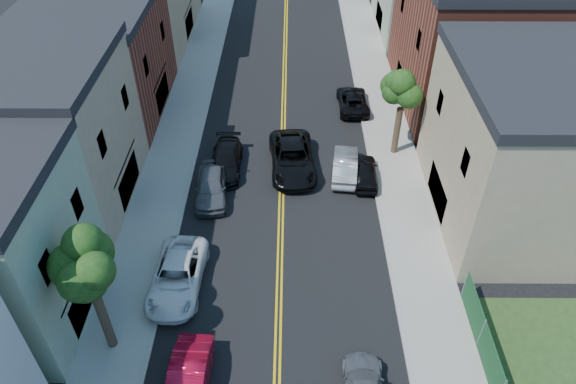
{
  "coord_description": "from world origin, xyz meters",
  "views": [
    {
      "loc": [
        0.59,
        -0.74,
        21.94
      ],
      "look_at": [
        0.43,
        23.21,
        2.0
      ],
      "focal_mm": 32.96,
      "sensor_mm": 36.0,
      "label": 1
    }
  ],
  "objects_px": {
    "red_sedan": "(188,383)",
    "black_suv_lane": "(292,158)",
    "dark_car_right_far": "(353,100)",
    "black_car_left": "(226,161)",
    "white_pickup": "(177,276)",
    "silver_car_right": "(345,165)",
    "grey_car_left": "(211,186)",
    "black_car_right": "(365,172)"
  },
  "relations": [
    {
      "from": "grey_car_left",
      "to": "black_car_right",
      "type": "relative_size",
      "value": 1.2
    },
    {
      "from": "white_pickup",
      "to": "silver_car_right",
      "type": "distance_m",
      "value": 13.72
    },
    {
      "from": "dark_car_right_far",
      "to": "black_car_left",
      "type": "bearing_deg",
      "value": 40.12
    },
    {
      "from": "black_car_right",
      "to": "white_pickup",
      "type": "bearing_deg",
      "value": 42.95
    },
    {
      "from": "black_car_right",
      "to": "black_suv_lane",
      "type": "xyz_separation_m",
      "value": [
        -4.8,
        1.27,
        0.19
      ]
    },
    {
      "from": "white_pickup",
      "to": "dark_car_right_far",
      "type": "distance_m",
      "value": 21.46
    },
    {
      "from": "red_sedan",
      "to": "white_pickup",
      "type": "distance_m",
      "value": 6.29
    },
    {
      "from": "red_sedan",
      "to": "black_suv_lane",
      "type": "bearing_deg",
      "value": 76.79
    },
    {
      "from": "dark_car_right_far",
      "to": "black_suv_lane",
      "type": "relative_size",
      "value": 0.77
    },
    {
      "from": "silver_car_right",
      "to": "black_suv_lane",
      "type": "distance_m",
      "value": 3.59
    },
    {
      "from": "white_pickup",
      "to": "dark_car_right_far",
      "type": "xyz_separation_m",
      "value": [
        10.86,
        18.51,
        -0.1
      ]
    },
    {
      "from": "silver_car_right",
      "to": "black_suv_lane",
      "type": "height_order",
      "value": "black_suv_lane"
    },
    {
      "from": "white_pickup",
      "to": "black_suv_lane",
      "type": "xyz_separation_m",
      "value": [
        6.06,
        10.43,
        0.1
      ]
    },
    {
      "from": "red_sedan",
      "to": "black_car_right",
      "type": "height_order",
      "value": "red_sedan"
    },
    {
      "from": "black_car_right",
      "to": "black_suv_lane",
      "type": "relative_size",
      "value": 0.64
    },
    {
      "from": "white_pickup",
      "to": "grey_car_left",
      "type": "relative_size",
      "value": 1.16
    },
    {
      "from": "grey_car_left",
      "to": "white_pickup",
      "type": "bearing_deg",
      "value": -101.35
    },
    {
      "from": "red_sedan",
      "to": "black_suv_lane",
      "type": "xyz_separation_m",
      "value": [
        4.57,
        16.54,
        0.1
      ]
    },
    {
      "from": "silver_car_right",
      "to": "black_car_left",
      "type": "bearing_deg",
      "value": 2.5
    },
    {
      "from": "dark_car_right_far",
      "to": "black_suv_lane",
      "type": "bearing_deg",
      "value": 58.03
    },
    {
      "from": "red_sedan",
      "to": "black_suv_lane",
      "type": "height_order",
      "value": "black_suv_lane"
    },
    {
      "from": "grey_car_left",
      "to": "black_car_left",
      "type": "distance_m",
      "value": 2.91
    },
    {
      "from": "black_suv_lane",
      "to": "silver_car_right",
      "type": "bearing_deg",
      "value": -14.61
    },
    {
      "from": "black_car_left",
      "to": "dark_car_right_far",
      "type": "bearing_deg",
      "value": 41.33
    },
    {
      "from": "black_suv_lane",
      "to": "grey_car_left",
      "type": "bearing_deg",
      "value": -154.9
    },
    {
      "from": "black_car_left",
      "to": "black_suv_lane",
      "type": "height_order",
      "value": "black_suv_lane"
    },
    {
      "from": "black_car_right",
      "to": "silver_car_right",
      "type": "distance_m",
      "value": 1.43
    },
    {
      "from": "red_sedan",
      "to": "white_pickup",
      "type": "xyz_separation_m",
      "value": [
        -1.49,
        6.11,
        0.0
      ]
    },
    {
      "from": "silver_car_right",
      "to": "black_car_right",
      "type": "bearing_deg",
      "value": 159.09
    },
    {
      "from": "dark_car_right_far",
      "to": "black_suv_lane",
      "type": "xyz_separation_m",
      "value": [
        -4.8,
        -8.07,
        0.2
      ]
    },
    {
      "from": "black_car_left",
      "to": "black_car_right",
      "type": "distance_m",
      "value": 9.37
    },
    {
      "from": "white_pickup",
      "to": "dark_car_right_far",
      "type": "bearing_deg",
      "value": 61.77
    },
    {
      "from": "grey_car_left",
      "to": "black_suv_lane",
      "type": "relative_size",
      "value": 0.76
    },
    {
      "from": "grey_car_left",
      "to": "dark_car_right_far",
      "type": "height_order",
      "value": "grey_car_left"
    },
    {
      "from": "grey_car_left",
      "to": "dark_car_right_far",
      "type": "xyz_separation_m",
      "value": [
        9.95,
        11.01,
        -0.14
      ]
    },
    {
      "from": "white_pickup",
      "to": "silver_car_right",
      "type": "xyz_separation_m",
      "value": [
        9.59,
        9.81,
        -0.03
      ]
    },
    {
      "from": "black_car_right",
      "to": "silver_car_right",
      "type": "bearing_deg",
      "value": -24.26
    },
    {
      "from": "red_sedan",
      "to": "grey_car_left",
      "type": "relative_size",
      "value": 0.98
    },
    {
      "from": "black_car_right",
      "to": "dark_car_right_far",
      "type": "distance_m",
      "value": 9.34
    },
    {
      "from": "red_sedan",
      "to": "silver_car_right",
      "type": "relative_size",
      "value": 1.04
    },
    {
      "from": "dark_car_right_far",
      "to": "red_sedan",
      "type": "bearing_deg",
      "value": 67.94
    },
    {
      "from": "black_suv_lane",
      "to": "black_car_left",
      "type": "bearing_deg",
      "value": 176.74
    }
  ]
}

